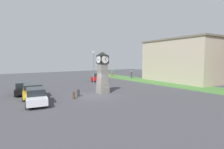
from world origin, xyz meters
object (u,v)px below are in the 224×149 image
object	(u,v)px
car_by_building	(36,96)
street_lamp_near_road	(94,65)
bollard_near_tower	(74,95)
pedestrian_crossing_lot	(131,74)
car_navy_sedan	(24,88)
car_far_lot	(100,77)
pedestrian_near_bench	(112,72)
bollard_mid_row	(78,93)
car_near_tower	(33,91)
clock_tower	(103,73)

from	to	relation	value
car_by_building	street_lamp_near_road	distance (m)	14.93
bollard_near_tower	car_by_building	world-z (taller)	car_by_building
car_by_building	pedestrian_crossing_lot	size ratio (longest dim) A/B	2.69
car_navy_sedan	car_far_lot	distance (m)	15.18
pedestrian_near_bench	car_far_lot	bearing A→B (deg)	-48.25
car_far_lot	pedestrian_crossing_lot	world-z (taller)	pedestrian_crossing_lot
bollard_mid_row	pedestrian_crossing_lot	bearing A→B (deg)	122.45
car_by_building	street_lamp_near_road	size ratio (longest dim) A/B	0.81
car_near_tower	pedestrian_near_bench	bearing A→B (deg)	125.78
pedestrian_near_bench	street_lamp_near_road	world-z (taller)	street_lamp_near_road
car_far_lot	street_lamp_near_road	size ratio (longest dim) A/B	0.78
bollard_mid_row	street_lamp_near_road	size ratio (longest dim) A/B	0.16
bollard_mid_row	car_by_building	size ratio (longest dim) A/B	0.20
clock_tower	pedestrian_crossing_lot	distance (m)	18.35
car_far_lot	pedestrian_crossing_lot	size ratio (longest dim) A/B	2.59
car_by_building	bollard_near_tower	bearing A→B (deg)	90.33
pedestrian_near_bench	car_near_tower	bearing A→B (deg)	-54.22
clock_tower	street_lamp_near_road	bearing A→B (deg)	158.43
bollard_near_tower	car_navy_sedan	size ratio (longest dim) A/B	0.18
car_far_lot	pedestrian_near_bench	size ratio (longest dim) A/B	2.56
bollard_mid_row	pedestrian_crossing_lot	distance (m)	21.14
pedestrian_crossing_lot	street_lamp_near_road	world-z (taller)	street_lamp_near_road
pedestrian_crossing_lot	street_lamp_near_road	bearing A→B (deg)	-75.62
bollard_near_tower	pedestrian_near_bench	bearing A→B (deg)	136.07
bollard_mid_row	bollard_near_tower	bearing A→B (deg)	-45.82
pedestrian_crossing_lot	clock_tower	bearing A→B (deg)	-52.29
car_by_building	pedestrian_crossing_lot	distance (m)	25.63
car_navy_sedan	bollard_mid_row	bearing A→B (deg)	42.57
bollard_mid_row	car_near_tower	bearing A→B (deg)	-117.85
clock_tower	car_by_building	xyz separation A→B (m)	(1.07, -8.03, -1.76)
car_far_lot	pedestrian_near_bench	distance (m)	10.21
car_by_building	street_lamp_near_road	xyz separation A→B (m)	(-9.39, 11.32, 2.53)
car_by_building	car_far_lot	world-z (taller)	car_far_lot
street_lamp_near_road	car_far_lot	bearing A→B (deg)	131.67
clock_tower	bollard_mid_row	size ratio (longest dim) A/B	5.77
bollard_near_tower	car_near_tower	distance (m)	4.69
bollard_mid_row	car_navy_sedan	size ratio (longest dim) A/B	0.19
car_near_tower	pedestrian_crossing_lot	xyz separation A→B (m)	(-9.04, 22.18, 0.20)
car_navy_sedan	pedestrian_crossing_lot	distance (m)	23.48
clock_tower	car_by_building	distance (m)	8.29
bollard_near_tower	pedestrian_crossing_lot	xyz separation A→B (m)	(-12.24, 18.76, 0.53)
bollard_mid_row	car_far_lot	distance (m)	14.26
car_navy_sedan	street_lamp_near_road	size ratio (longest dim) A/B	0.84
car_by_building	pedestrian_near_bench	bearing A→B (deg)	130.67
car_near_tower	car_far_lot	size ratio (longest dim) A/B	1.06
car_navy_sedan	car_by_building	distance (m)	6.20
street_lamp_near_road	car_near_tower	bearing A→B (deg)	-60.70
clock_tower	bollard_mid_row	world-z (taller)	clock_tower
car_navy_sedan	pedestrian_near_bench	world-z (taller)	pedestrian_near_bench
car_near_tower	car_by_building	world-z (taller)	car_by_building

